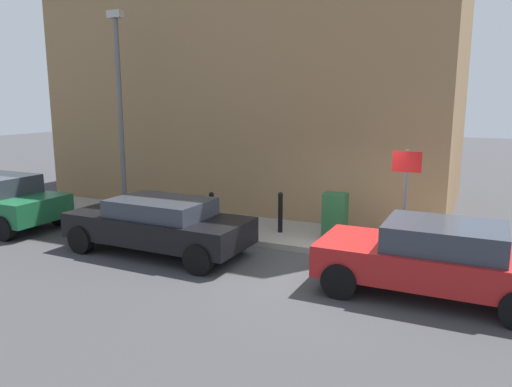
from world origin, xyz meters
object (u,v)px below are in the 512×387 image
(bollard_far_kerb, at_px, (212,211))
(utility_cabinet, at_px, (335,218))
(car_red, at_px, (434,257))
(car_black, at_px, (159,224))
(lamppost, at_px, (120,106))
(street_sign, at_px, (406,187))
(bollard_near_cabinet, at_px, (280,211))

(bollard_far_kerb, bearing_deg, utility_cabinet, -78.28)
(car_red, relative_size, bollard_far_kerb, 3.82)
(car_black, height_order, lamppost, lamppost)
(bollard_far_kerb, xyz_separation_m, lamppost, (0.62, 3.31, 2.60))
(street_sign, bearing_deg, car_black, 108.25)
(bollard_near_cabinet, xyz_separation_m, lamppost, (-0.10, 4.89, 2.60))
(car_black, height_order, street_sign, street_sign)
(car_red, bearing_deg, bollard_near_cabinet, -30.24)
(car_red, relative_size, bollard_near_cabinet, 3.82)
(car_red, height_order, bollard_near_cabinet, car_red)
(car_black, relative_size, lamppost, 0.76)
(bollard_far_kerb, bearing_deg, car_red, -106.02)
(car_black, xyz_separation_m, street_sign, (1.70, -5.15, 0.97))
(car_black, bearing_deg, bollard_near_cabinet, -129.90)
(car_red, distance_m, street_sign, 2.06)
(car_red, relative_size, street_sign, 1.72)
(car_black, bearing_deg, lamppost, -36.92)
(bollard_far_kerb, relative_size, lamppost, 0.18)
(utility_cabinet, bearing_deg, street_sign, -108.00)
(car_black, distance_m, bollard_near_cabinet, 3.10)
(car_red, xyz_separation_m, car_black, (-0.04, 5.93, -0.02))
(car_red, bearing_deg, lamppost, -13.68)
(car_red, distance_m, utility_cabinet, 3.29)
(utility_cabinet, xyz_separation_m, lamppost, (-0.00, 6.34, 2.62))
(lamppost, bearing_deg, bollard_far_kerb, -100.70)
(utility_cabinet, distance_m, street_sign, 2.00)
(utility_cabinet, relative_size, lamppost, 0.20)
(lamppost, bearing_deg, street_sign, -93.83)
(utility_cabinet, xyz_separation_m, street_sign, (-0.54, -1.66, 0.98))
(car_red, height_order, utility_cabinet, car_red)
(car_red, xyz_separation_m, bollard_near_cabinet, (2.30, 3.89, -0.01))
(utility_cabinet, bearing_deg, lamppost, 90.04)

